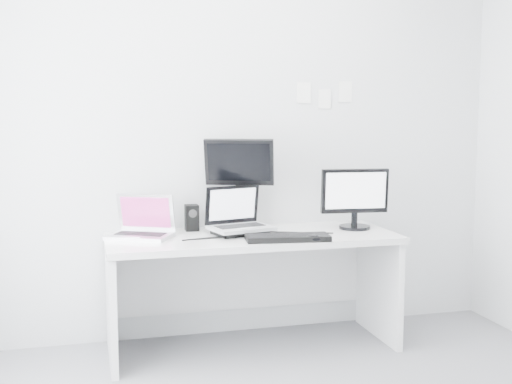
# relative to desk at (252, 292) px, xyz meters

# --- Properties ---
(back_wall) EXTENTS (3.60, 0.00, 3.60)m
(back_wall) POSITION_rel_desk_xyz_m (0.00, 0.35, 0.99)
(back_wall) COLOR silver
(back_wall) RESTS_ON ground
(desk) EXTENTS (1.80, 0.70, 0.73)m
(desk) POSITION_rel_desk_xyz_m (0.00, 0.00, 0.00)
(desk) COLOR silver
(desk) RESTS_ON ground
(macbook) EXTENTS (0.45, 0.41, 0.27)m
(macbook) POSITION_rel_desk_xyz_m (-0.69, 0.06, 0.50)
(macbook) COLOR silver
(macbook) RESTS_ON desk
(speaker) EXTENTS (0.08, 0.08, 0.17)m
(speaker) POSITION_rel_desk_xyz_m (-0.34, 0.24, 0.45)
(speaker) COLOR black
(speaker) RESTS_ON desk
(dell_laptop) EXTENTS (0.43, 0.37, 0.31)m
(dell_laptop) POSITION_rel_desk_xyz_m (-0.07, 0.02, 0.52)
(dell_laptop) COLOR #A3A6AB
(dell_laptop) RESTS_ON desk
(rear_monitor) EXTENTS (0.47, 0.31, 0.61)m
(rear_monitor) POSITION_rel_desk_xyz_m (-0.03, 0.22, 0.67)
(rear_monitor) COLOR black
(rear_monitor) RESTS_ON desk
(samsung_monitor) EXTENTS (0.46, 0.25, 0.41)m
(samsung_monitor) POSITION_rel_desk_xyz_m (0.70, 0.04, 0.57)
(samsung_monitor) COLOR black
(samsung_monitor) RESTS_ON desk
(keyboard) EXTENTS (0.52, 0.24, 0.03)m
(keyboard) POSITION_rel_desk_xyz_m (0.16, -0.24, 0.38)
(keyboard) COLOR black
(keyboard) RESTS_ON desk
(mouse) EXTENTS (0.14, 0.12, 0.04)m
(mouse) POSITION_rel_desk_xyz_m (0.29, -0.31, 0.38)
(mouse) COLOR black
(mouse) RESTS_ON desk
(wall_note_0) EXTENTS (0.10, 0.00, 0.14)m
(wall_note_0) POSITION_rel_desk_xyz_m (0.45, 0.34, 1.26)
(wall_note_0) COLOR white
(wall_note_0) RESTS_ON back_wall
(wall_note_1) EXTENTS (0.09, 0.00, 0.13)m
(wall_note_1) POSITION_rel_desk_xyz_m (0.60, 0.34, 1.22)
(wall_note_1) COLOR white
(wall_note_1) RESTS_ON back_wall
(wall_note_2) EXTENTS (0.10, 0.00, 0.14)m
(wall_note_2) POSITION_rel_desk_xyz_m (0.75, 0.34, 1.26)
(wall_note_2) COLOR white
(wall_note_2) RESTS_ON back_wall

